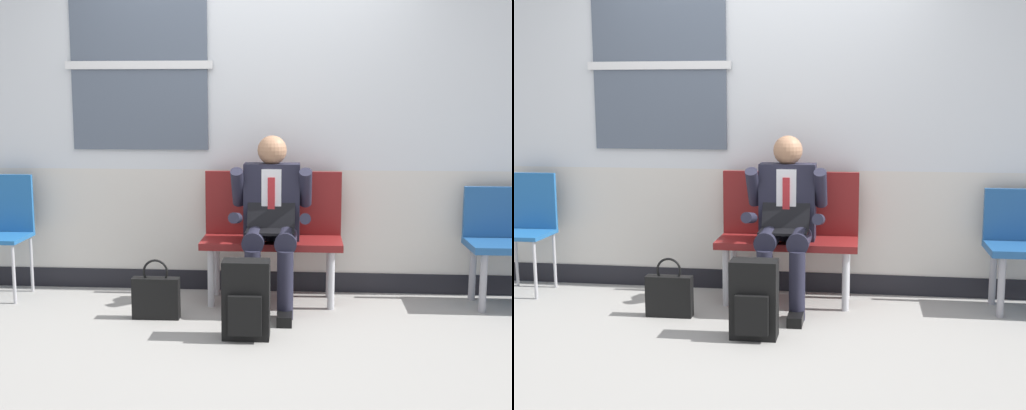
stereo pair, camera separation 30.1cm
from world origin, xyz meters
The scene contains 7 objects.
ground_plane centered at (0.00, 0.00, 0.00)m, with size 18.00×18.00×0.00m, color gray.
station_wall centered at (-0.01, 0.74, 1.49)m, with size 5.60×0.16×2.99m.
bench_with_person centered at (0.20, 0.47, 0.54)m, with size 1.01×0.42×0.95m.
person_seated centered at (0.20, 0.27, 0.65)m, with size 0.57×0.70×1.22m.
backpack centered at (0.08, -0.39, 0.24)m, with size 0.29×0.20×0.49m.
handbag centered at (-0.56, -0.05, 0.15)m, with size 0.32×0.09×0.41m.
folding_chair centered at (-1.82, 0.45, 0.55)m, with size 0.38×0.38×0.91m.
Camera 1 is at (0.43, -4.38, 1.46)m, focal length 47.10 mm.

